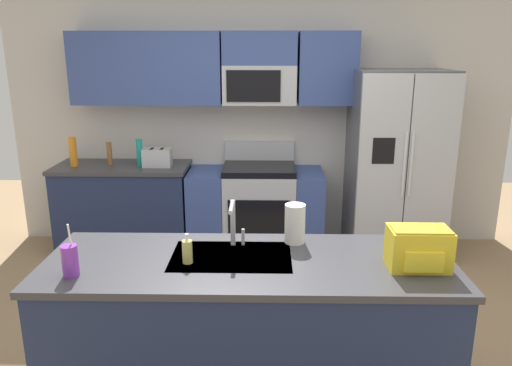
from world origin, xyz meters
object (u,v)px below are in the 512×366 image
(toaster, at_px, (157,158))
(backpack, at_px, (419,248))
(bottle_teal, at_px, (140,153))
(sink_faucet, at_px, (234,220))
(drink_cup_purple, at_px, (70,260))
(pepper_mill, at_px, (110,154))
(range_oven, at_px, (256,209))
(soap_dispenser, at_px, (187,251))
(paper_towel_roll, at_px, (295,224))
(bottle_orange, at_px, (73,152))
(refrigerator, at_px, (396,165))

(toaster, distance_m, backpack, 2.99)
(bottle_teal, bearing_deg, toaster, -4.63)
(sink_faucet, bearing_deg, drink_cup_purple, -153.73)
(pepper_mill, xyz_separation_m, backpack, (2.39, -2.36, 0.00))
(range_oven, bearing_deg, backpack, -68.78)
(range_oven, xyz_separation_m, soap_dispenser, (-0.33, -2.32, 0.53))
(paper_towel_roll, bearing_deg, sink_faucet, -168.44)
(pepper_mill, distance_m, paper_towel_roll, 2.66)
(sink_faucet, xyz_separation_m, backpack, (1.01, -0.27, -0.05))
(pepper_mill, height_order, paper_towel_roll, paper_towel_roll)
(bottle_orange, xyz_separation_m, soap_dispenser, (1.49, -2.26, -0.08))
(refrigerator, relative_size, toaster, 6.61)
(soap_dispenser, bearing_deg, bottle_orange, 123.40)
(sink_faucet, distance_m, drink_cup_purple, 0.92)
(soap_dispenser, bearing_deg, drink_cup_purple, -163.66)
(range_oven, height_order, toaster, range_oven)
(refrigerator, relative_size, soap_dispenser, 10.88)
(refrigerator, xyz_separation_m, backpack, (-0.47, -2.29, 0.09))
(drink_cup_purple, height_order, backpack, drink_cup_purple)
(pepper_mill, bearing_deg, backpack, -44.60)
(range_oven, height_order, soap_dispenser, range_oven)
(range_oven, xyz_separation_m, bottle_teal, (-1.16, -0.04, 0.59))
(bottle_teal, height_order, sink_faucet, sink_faucet)
(pepper_mill, bearing_deg, paper_towel_roll, -48.92)
(bottle_teal, height_order, drink_cup_purple, drink_cup_purple)
(range_oven, distance_m, refrigerator, 1.47)
(toaster, height_order, bottle_orange, bottle_orange)
(soap_dispenser, bearing_deg, backpack, -1.81)
(pepper_mill, height_order, sink_faucet, sink_faucet)
(sink_faucet, bearing_deg, refrigerator, 53.73)
(drink_cup_purple, bearing_deg, paper_towel_roll, 22.01)
(range_oven, distance_m, backpack, 2.59)
(toaster, bearing_deg, bottle_orange, -179.42)
(bottle_orange, height_order, paper_towel_roll, bottle_orange)
(paper_towel_roll, relative_size, backpack, 0.75)
(pepper_mill, bearing_deg, toaster, -5.80)
(range_oven, bearing_deg, paper_towel_roll, -82.17)
(toaster, height_order, paper_towel_roll, paper_towel_roll)
(range_oven, distance_m, paper_towel_roll, 2.11)
(bottle_orange, bearing_deg, sink_faucet, -49.50)
(pepper_mill, bearing_deg, sink_faucet, -56.39)
(toaster, height_order, sink_faucet, sink_faucet)
(range_oven, height_order, drink_cup_purple, drink_cup_purple)
(backpack, bearing_deg, bottle_orange, 139.96)
(range_oven, height_order, paper_towel_roll, paper_towel_roll)
(refrigerator, distance_m, soap_dispenser, 2.83)
(soap_dispenser, bearing_deg, sink_faucet, 44.35)
(refrigerator, bearing_deg, pepper_mill, 178.61)
(drink_cup_purple, relative_size, backpack, 0.90)
(refrigerator, relative_size, backpack, 5.78)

